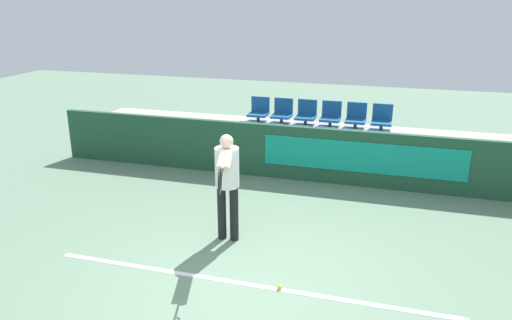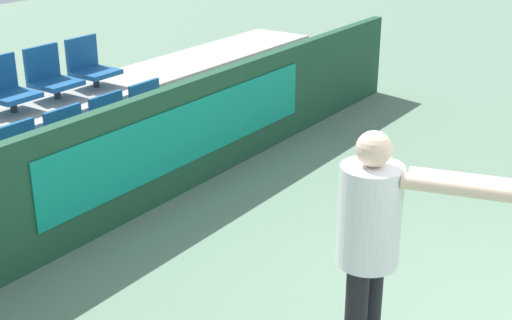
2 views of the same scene
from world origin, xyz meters
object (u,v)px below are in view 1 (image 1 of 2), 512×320
object	(u,v)px
tennis_ball	(280,287)
stadium_chair_6	(259,111)
stadium_chair_0	(247,137)
stadium_chair_11	(382,119)
stadium_chair_10	(356,117)
tennis_player	(227,177)
stadium_chair_5	(378,147)
stadium_chair_3	(324,143)
stadium_chair_8	(306,114)
stadium_chair_9	(331,115)
stadium_chair_4	(350,145)
stadium_chair_2	(298,141)
stadium_chair_7	(282,112)
stadium_chair_1	(272,139)

from	to	relation	value
tennis_ball	stadium_chair_6	bearing A→B (deg)	108.50
stadium_chair_0	stadium_chair_6	xyz separation A→B (m)	(0.00, 0.91, 0.37)
stadium_chair_6	stadium_chair_11	xyz separation A→B (m)	(2.74, 0.00, 0.00)
stadium_chair_10	tennis_player	xyz separation A→B (m)	(-1.42, -4.41, 0.06)
stadium_chair_5	tennis_player	world-z (taller)	tennis_player
stadium_chair_3	stadium_chair_10	size ratio (longest dim) A/B	1.00
stadium_chair_6	tennis_ball	distance (m)	5.83
stadium_chair_3	tennis_player	bearing A→B (deg)	-103.95
stadium_chair_8	stadium_chair_9	distance (m)	0.55
stadium_chair_5	tennis_ball	world-z (taller)	stadium_chair_5
tennis_ball	stadium_chair_0	bearing A→B (deg)	111.88
tennis_ball	tennis_player	bearing A→B (deg)	135.14
stadium_chair_0	stadium_chair_5	size ratio (longest dim) A/B	1.00
stadium_chair_0	stadium_chair_4	bearing A→B (deg)	0.00
stadium_chair_2	stadium_chair_8	world-z (taller)	stadium_chair_8
tennis_player	tennis_ball	world-z (taller)	tennis_player
stadium_chair_6	stadium_chair_2	bearing A→B (deg)	-39.64
stadium_chair_4	stadium_chair_7	bearing A→B (deg)	151.09
stadium_chair_10	stadium_chair_11	xyz separation A→B (m)	(0.55, 0.00, 0.00)
stadium_chair_0	stadium_chair_1	bearing A→B (deg)	0.00
stadium_chair_8	stadium_chair_10	distance (m)	1.10
stadium_chair_2	stadium_chair_6	world-z (taller)	stadium_chair_6
stadium_chair_9	stadium_chair_10	bearing A→B (deg)	0.00
stadium_chair_7	stadium_chair_11	bearing A→B (deg)	0.00
stadium_chair_5	stadium_chair_2	bearing A→B (deg)	180.00
stadium_chair_8	tennis_player	size ratio (longest dim) A/B	0.33
stadium_chair_3	stadium_chair_6	distance (m)	1.92
stadium_chair_9	stadium_chair_11	world-z (taller)	same
tennis_ball	stadium_chair_7	bearing A→B (deg)	103.18
stadium_chair_3	stadium_chair_10	bearing A→B (deg)	58.89
stadium_chair_2	tennis_player	world-z (taller)	tennis_player
stadium_chair_7	tennis_player	distance (m)	4.42
stadium_chair_4	stadium_chair_10	world-z (taller)	stadium_chair_10
stadium_chair_8	stadium_chair_5	bearing A→B (deg)	-28.91
stadium_chair_4	tennis_player	world-z (taller)	tennis_player
stadium_chair_3	stadium_chair_4	bearing A→B (deg)	0.00
stadium_chair_9	stadium_chair_11	distance (m)	1.10
stadium_chair_0	stadium_chair_9	xyz separation A→B (m)	(1.65, 0.91, 0.37)
stadium_chair_2	stadium_chair_4	xyz separation A→B (m)	(1.10, 0.00, 0.00)
stadium_chair_1	stadium_chair_11	size ratio (longest dim) A/B	1.00
stadium_chair_4	stadium_chair_6	xyz separation A→B (m)	(-2.19, 0.91, 0.37)
stadium_chair_7	stadium_chair_10	xyz separation A→B (m)	(1.65, 0.00, 0.00)
stadium_chair_2	stadium_chair_9	xyz separation A→B (m)	(0.55, 0.91, 0.37)
stadium_chair_2	stadium_chair_0	bearing A→B (deg)	180.00
stadium_chair_3	stadium_chair_11	distance (m)	1.47
stadium_chair_10	tennis_ball	world-z (taller)	stadium_chair_10
stadium_chair_0	stadium_chair_5	distance (m)	2.74
stadium_chair_0	stadium_chair_6	size ratio (longest dim) A/B	1.00
stadium_chair_0	stadium_chair_10	xyz separation A→B (m)	(2.19, 0.91, 0.37)
stadium_chair_8	stadium_chair_9	world-z (taller)	same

